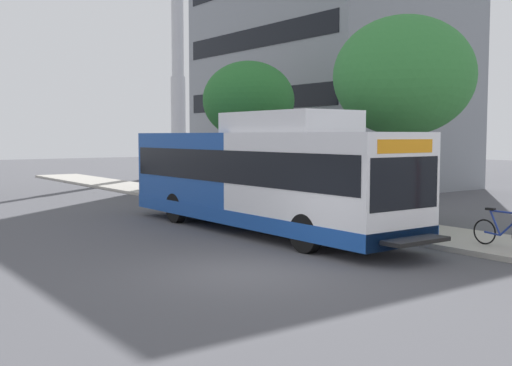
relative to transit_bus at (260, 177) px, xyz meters
name	(u,v)px	position (x,y,z in m)	size (l,w,h in m)	color
ground_plane	(104,228)	(-3.63, 3.50, -1.70)	(120.00, 120.00, 0.00)	#4C4C51
sidewalk_curb	(310,216)	(3.37, 1.50, -1.63)	(3.00, 56.00, 0.14)	#A8A399
transit_bus	(260,177)	(0.00, 0.00, 0.00)	(2.58, 12.25, 3.65)	white
bicycle_parked	(504,231)	(2.91, -6.47, -1.14)	(0.52, 1.76, 1.02)	black
street_tree_near_stop	(404,76)	(4.30, -1.92, 3.15)	(4.50, 4.50, 6.63)	#4C3823
street_tree_mid_block	(249,101)	(4.48, 6.91, 2.78)	(4.00, 4.00, 6.06)	#4C3823
lattice_comm_tower	(178,32)	(11.56, 26.05, 8.94)	(1.10, 1.10, 31.76)	#B7B7BC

